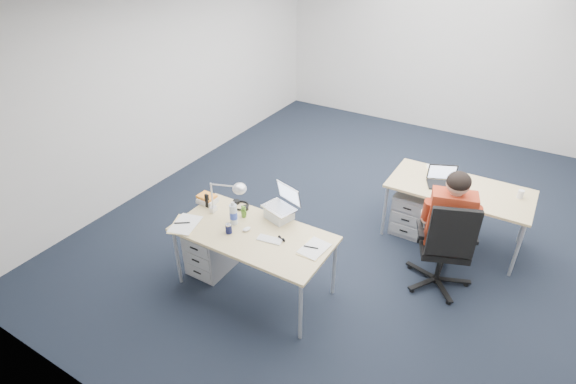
% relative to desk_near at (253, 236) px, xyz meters
% --- Properties ---
extents(floor, '(7.00, 7.00, 0.00)m').
position_rel_desk_near_xyz_m(floor, '(0.46, 1.76, -0.68)').
color(floor, black).
rests_on(floor, ground).
extents(room, '(6.02, 7.02, 2.80)m').
position_rel_desk_near_xyz_m(room, '(0.46, 1.76, 1.03)').
color(room, beige).
rests_on(room, ground).
extents(desk_near, '(1.60, 0.80, 0.73)m').
position_rel_desk_near_xyz_m(desk_near, '(0.00, 0.00, 0.00)').
color(desk_near, tan).
rests_on(desk_near, ground).
extents(desk_far, '(1.60, 0.80, 0.73)m').
position_rel_desk_near_xyz_m(desk_far, '(1.57, 1.96, 0.00)').
color(desk_far, tan).
rests_on(desk_far, ground).
extents(office_chair, '(0.91, 0.91, 1.11)m').
position_rel_desk_near_xyz_m(office_chair, '(1.66, 1.05, -0.37)').
color(office_chair, black).
rests_on(office_chair, ground).
extents(seated_person, '(0.55, 0.82, 1.36)m').
position_rel_desk_near_xyz_m(seated_person, '(1.61, 1.23, -0.01)').
color(seated_person, '#AE3318').
rests_on(seated_person, ground).
extents(drawer_pedestal_near, '(0.40, 0.50, 0.55)m').
position_rel_desk_near_xyz_m(drawer_pedestal_near, '(-0.60, 0.02, -0.41)').
color(drawer_pedestal_near, '#939598').
rests_on(drawer_pedestal_near, ground).
extents(drawer_pedestal_far, '(0.40, 0.50, 0.55)m').
position_rel_desk_near_xyz_m(drawer_pedestal_far, '(1.08, 1.91, -0.41)').
color(drawer_pedestal_far, '#939598').
rests_on(drawer_pedestal_far, ground).
extents(silver_laptop, '(0.39, 0.34, 0.35)m').
position_rel_desk_near_xyz_m(silver_laptop, '(0.09, 0.35, 0.22)').
color(silver_laptop, silver).
rests_on(silver_laptop, desk_near).
extents(wireless_keyboard, '(0.26, 0.14, 0.01)m').
position_rel_desk_near_xyz_m(wireless_keyboard, '(0.21, -0.01, 0.05)').
color(wireless_keyboard, white).
rests_on(wireless_keyboard, desk_near).
extents(computer_mouse, '(0.08, 0.11, 0.03)m').
position_rel_desk_near_xyz_m(computer_mouse, '(-0.08, -0.00, 0.06)').
color(computer_mouse, white).
rests_on(computer_mouse, desk_near).
extents(headphones, '(0.28, 0.25, 0.04)m').
position_rel_desk_near_xyz_m(headphones, '(-0.39, 0.33, 0.07)').
color(headphones, black).
rests_on(headphones, desk_near).
extents(can_koozie, '(0.08, 0.08, 0.10)m').
position_rel_desk_near_xyz_m(can_koozie, '(-0.21, -0.12, 0.10)').
color(can_koozie, '#141840').
rests_on(can_koozie, desk_near).
extents(water_bottle, '(0.10, 0.10, 0.26)m').
position_rel_desk_near_xyz_m(water_bottle, '(-0.26, 0.03, 0.17)').
color(water_bottle, silver).
rests_on(water_bottle, desk_near).
extents(bear_figurine, '(0.09, 0.08, 0.14)m').
position_rel_desk_near_xyz_m(bear_figurine, '(-0.24, 0.18, 0.11)').
color(bear_figurine, '#38711E').
rests_on(bear_figurine, desk_near).
extents(book_stack, '(0.24, 0.20, 0.09)m').
position_rel_desk_near_xyz_m(book_stack, '(-0.75, 0.20, 0.09)').
color(book_stack, silver).
rests_on(book_stack, desk_near).
extents(cordless_phone, '(0.05, 0.03, 0.16)m').
position_rel_desk_near_xyz_m(cordless_phone, '(-0.69, 0.13, 0.13)').
color(cordless_phone, black).
rests_on(cordless_phone, desk_near).
extents(papers_left, '(0.33, 0.40, 0.01)m').
position_rel_desk_near_xyz_m(papers_left, '(-0.68, -0.25, 0.05)').
color(papers_left, '#F4D98D').
rests_on(papers_left, desk_near).
extents(papers_right, '(0.23, 0.31, 0.01)m').
position_rel_desk_near_xyz_m(papers_right, '(0.64, 0.08, 0.05)').
color(papers_right, '#F4D98D').
rests_on(papers_right, desk_near).
extents(sunglasses, '(0.11, 0.08, 0.02)m').
position_rel_desk_near_xyz_m(sunglasses, '(0.30, 0.05, 0.06)').
color(sunglasses, black).
rests_on(sunglasses, desk_near).
extents(desk_lamp, '(0.44, 0.22, 0.47)m').
position_rel_desk_near_xyz_m(desk_lamp, '(-0.44, 0.10, 0.28)').
color(desk_lamp, silver).
rests_on(desk_lamp, desk_near).
extents(dark_laptop, '(0.43, 0.43, 0.24)m').
position_rel_desk_near_xyz_m(dark_laptop, '(1.38, 1.90, 0.17)').
color(dark_laptop, black).
rests_on(dark_laptop, desk_far).
extents(far_cup, '(0.08, 0.08, 0.09)m').
position_rel_desk_near_xyz_m(far_cup, '(2.20, 2.08, 0.09)').
color(far_cup, white).
rests_on(far_cup, desk_far).
extents(far_papers, '(0.34, 0.39, 0.01)m').
position_rel_desk_near_xyz_m(far_papers, '(1.23, 2.21, 0.05)').
color(far_papers, white).
rests_on(far_papers, desk_far).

